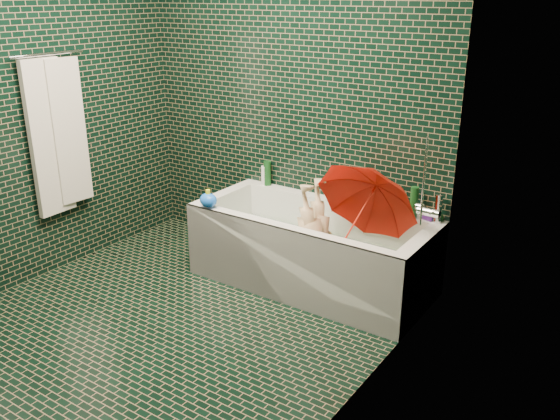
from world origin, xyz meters
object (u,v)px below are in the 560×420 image
Objects in this scene: child at (316,247)px; rubber_duck at (390,206)px; bathtub at (311,257)px; umbrella at (360,214)px; bath_toy at (208,200)px.

child is 0.59m from rubber_duck.
umbrella is at bearing -1.42° from bathtub.
rubber_duck is (0.07, 0.34, -0.03)m from umbrella.
child is at bearing -146.54° from rubber_duck.
child is 0.45m from umbrella.
rubber_duck reaches higher than bathtub.
bath_toy is (-1.05, -0.31, -0.02)m from umbrella.
umbrella is 4.87× the size of bath_toy.
umbrella is 1.09m from bath_toy.
rubber_duck is (0.45, 0.33, 0.38)m from bathtub.
rubber_duck reaches higher than child.
umbrella is at bearing -110.15° from rubber_duck.
bath_toy is at bearing -63.09° from child.
child is at bearing -19.53° from bathtub.
child is at bearing 18.26° from bath_toy.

